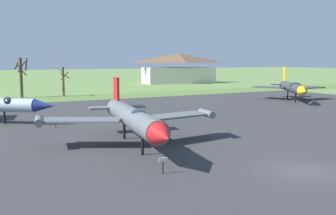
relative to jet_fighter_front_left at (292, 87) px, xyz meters
name	(u,v)px	position (x,y,z in m)	size (l,w,h in m)	color
ground_plane	(303,172)	(-33.35, -32.49, -2.45)	(600.00, 600.00, 0.00)	#607F42
asphalt_apron	(163,128)	(-33.35, -13.39, -2.43)	(102.26, 63.68, 0.05)	#333335
grass_verge_strip	(69,98)	(-33.35, 24.45, -2.42)	(162.26, 12.00, 0.06)	#547435
jet_fighter_front_left	(292,87)	(0.00, 0.00, 0.00)	(13.11, 15.78, 5.97)	#33383D
info_placard_front_left	(310,104)	(-4.89, -8.37, -1.87)	(0.60, 0.39, 0.90)	black
jet_fighter_front_right	(133,118)	(-40.09, -20.51, 0.04)	(15.69, 17.70, 5.56)	#565B60
info_placard_front_right	(163,164)	(-41.66, -28.60, -1.76)	(0.60, 0.31, 1.11)	black
info_placard_rear_center	(56,123)	(-43.54, -8.15, -1.87)	(0.52, 0.36, 0.94)	black
bare_tree_center	(21,75)	(-40.97, 30.00, 1.88)	(2.47, 2.40, 7.75)	#42382D
bare_tree_right_of_center	(63,80)	(-33.34, 28.62, 0.89)	(3.19, 3.17, 6.86)	brown
visitor_building	(179,68)	(10.88, 57.77, 2.21)	(24.31, 12.60, 9.45)	beige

